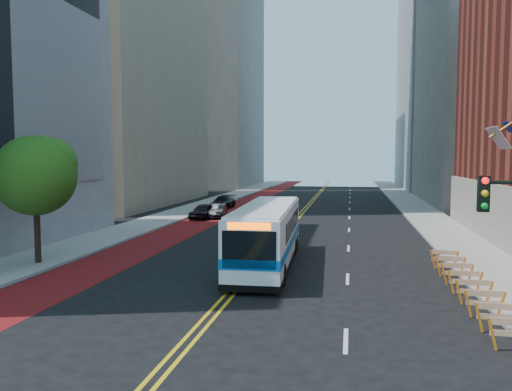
{
  "coord_description": "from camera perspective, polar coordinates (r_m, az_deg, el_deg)",
  "views": [
    {
      "loc": [
        4.88,
        -17.38,
        5.71
      ],
      "look_at": [
        0.05,
        8.0,
        3.71
      ],
      "focal_mm": 35.0,
      "sensor_mm": 36.0,
      "label": 1
    }
  ],
  "objects": [
    {
      "name": "bus_lane_paint",
      "position": [
        49.46,
        -4.51,
        -2.2
      ],
      "size": [
        3.6,
        140.0,
        0.01
      ],
      "primitive_type": "cube",
      "color": "maroon",
      "rests_on": "ground"
    },
    {
      "name": "street_tree",
      "position": [
        28.45,
        -23.77,
        2.45
      ],
      "size": [
        4.2,
        4.2,
        6.7
      ],
      "color": "black",
      "rests_on": "sidewalk_left"
    },
    {
      "name": "midrise_right_near",
      "position": [
        69.33,
        26.76,
        15.86
      ],
      "size": [
        18.0,
        26.0,
        40.0
      ],
      "primitive_type": "cube",
      "color": "slate",
      "rests_on": "ground"
    },
    {
      "name": "sidewalk_left",
      "position": [
        50.61,
        -8.78,
        -2.01
      ],
      "size": [
        4.0,
        140.0,
        0.15
      ],
      "primitive_type": "cube",
      "color": "gray",
      "rests_on": "ground"
    },
    {
      "name": "construction_barriers",
      "position": [
        21.92,
        23.21,
        -9.21
      ],
      "size": [
        1.42,
        10.91,
        1.0
      ],
      "color": "orange",
      "rests_on": "ground"
    },
    {
      "name": "midrise_right_far",
      "position": [
        99.69,
        22.56,
        16.73
      ],
      "size": [
        20.0,
        28.0,
        55.0
      ],
      "primitive_type": "cube",
      "color": "gray",
      "rests_on": "ground"
    },
    {
      "name": "ground",
      "position": [
        18.93,
        -4.8,
        -13.14
      ],
      "size": [
        160.0,
        160.0,
        0.0
      ],
      "primitive_type": "plane",
      "color": "black",
      "rests_on": "ground"
    },
    {
      "name": "transit_bus",
      "position": [
        26.16,
        1.32,
        -4.43
      ],
      "size": [
        3.04,
        11.82,
        3.22
      ],
      "rotation": [
        0.0,
        0.0,
        0.04
      ],
      "color": "white",
      "rests_on": "ground"
    },
    {
      "name": "car_b",
      "position": [
        47.17,
        -4.41,
        -1.73
      ],
      "size": [
        1.94,
        4.12,
        1.3
      ],
      "primitive_type": "imported",
      "rotation": [
        0.0,
        0.0,
        0.15
      ],
      "color": "black",
      "rests_on": "ground"
    },
    {
      "name": "car_c",
      "position": [
        55.6,
        -3.77,
        -0.75
      ],
      "size": [
        2.1,
        4.85,
        1.39
      ],
      "primitive_type": "imported",
      "rotation": [
        0.0,
        0.0,
        -0.03
      ],
      "color": "black",
      "rests_on": "ground"
    },
    {
      "name": "lane_dashes",
      "position": [
        55.67,
        10.65,
        -1.52
      ],
      "size": [
        0.14,
        98.2,
        0.01
      ],
      "color": "silver",
      "rests_on": "ground"
    },
    {
      "name": "midrise_left_far",
      "position": [
        103.19,
        -6.21,
        19.46
      ],
      "size": [
        20.0,
        26.0,
        65.0
      ],
      "primitive_type": "cube",
      "color": "slate",
      "rests_on": "ground"
    },
    {
      "name": "center_line_inner",
      "position": [
        47.99,
        4.66,
        -2.41
      ],
      "size": [
        0.14,
        140.0,
        0.01
      ],
      "primitive_type": "cube",
      "color": "gold",
      "rests_on": "ground"
    },
    {
      "name": "sidewalk_right",
      "position": [
        48.24,
        19.21,
        -2.52
      ],
      "size": [
        4.0,
        140.0,
        0.15
      ],
      "primitive_type": "cube",
      "color": "gray",
      "rests_on": "ground"
    },
    {
      "name": "center_line_outer",
      "position": [
        47.95,
        5.09,
        -2.42
      ],
      "size": [
        0.14,
        140.0,
        0.01
      ],
      "primitive_type": "cube",
      "color": "gold",
      "rests_on": "ground"
    },
    {
      "name": "car_a",
      "position": [
        46.4,
        -6.0,
        -1.79
      ],
      "size": [
        2.14,
        4.29,
        1.4
      ],
      "primitive_type": "imported",
      "rotation": [
        0.0,
        0.0,
        -0.12
      ],
      "color": "black",
      "rests_on": "ground"
    }
  ]
}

